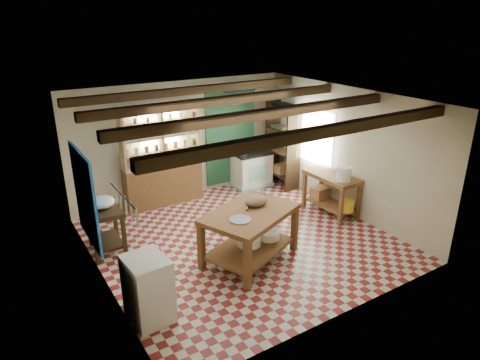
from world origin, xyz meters
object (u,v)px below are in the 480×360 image
prep_table (106,230)px  right_counter (331,194)px  cat (256,201)px  white_cabinet (148,289)px  work_table (250,236)px  stove (252,169)px

prep_table → right_counter: bearing=-6.9°
cat → prep_table: bearing=115.3°
white_cabinet → cat: cat is taller
white_cabinet → work_table: bearing=11.0°
prep_table → right_counter: size_ratio=0.71×
work_table → right_counter: bearing=-7.6°
work_table → prep_table: work_table is taller
prep_table → cat: cat is taller
white_cabinet → right_counter: (4.40, 1.16, -0.04)m
work_table → cat: 0.59m
prep_table → white_cabinet: bearing=-85.7°
prep_table → white_cabinet: white_cabinet is taller
cat → stove: bearing=25.7°
right_counter → cat: bearing=-168.6°
prep_table → cat: bearing=-27.8°
work_table → right_counter: (2.41, 0.62, -0.02)m
stove → cat: (-1.66, -2.63, 0.55)m
stove → cat: cat is taller
work_table → right_counter: work_table is taller
work_table → stove: size_ratio=1.79×
work_table → prep_table: bearing=119.9°
white_cabinet → right_counter: size_ratio=0.78×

